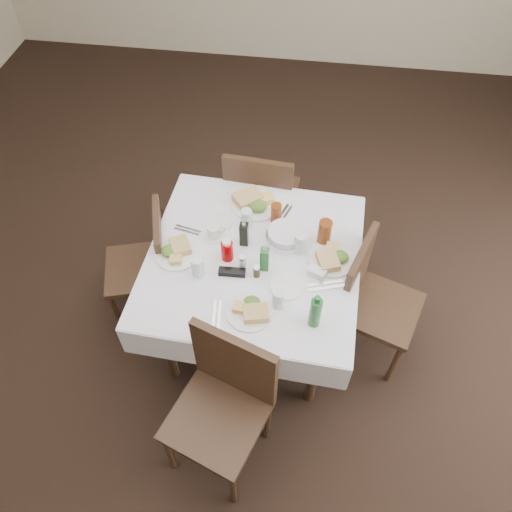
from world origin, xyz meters
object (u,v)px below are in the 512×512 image
at_px(ketchup_bottle, 227,250).
at_px(oil_cruet_dark, 244,233).
at_px(dining_table, 253,266).
at_px(oil_cruet_green, 265,258).
at_px(water_e, 301,243).
at_px(water_w, 198,267).
at_px(chair_east, 370,296).
at_px(chair_north, 261,196).
at_px(bread_basket, 286,236).
at_px(chair_south, 225,397).
at_px(coffee_mug, 214,232).
at_px(chair_west, 149,260).
at_px(green_bottle, 315,312).
at_px(water_n, 247,218).
at_px(water_s, 279,299).

bearing_deg(ketchup_bottle, oil_cruet_dark, 57.70).
distance_m(dining_table, oil_cruet_green, 0.20).
relative_size(water_e, water_w, 1.05).
height_order(chair_east, oil_cruet_dark, oil_cruet_dark).
xyz_separation_m(chair_north, bread_basket, (0.22, -0.56, 0.26)).
bearing_deg(oil_cruet_dark, dining_table, -53.81).
bearing_deg(chair_south, oil_cruet_dark, 91.99).
xyz_separation_m(oil_cruet_green, coffee_mug, (-0.32, 0.18, -0.05)).
distance_m(water_w, ketchup_bottle, 0.19).
height_order(dining_table, chair_south, chair_south).
bearing_deg(chair_east, chair_west, 175.96).
height_order(bread_basket, ketchup_bottle, ketchup_bottle).
bearing_deg(water_w, coffee_mug, 83.28).
distance_m(dining_table, chair_south, 0.76).
distance_m(chair_north, chair_west, 0.88).
height_order(coffee_mug, green_bottle, green_bottle).
bearing_deg(dining_table, water_w, -149.50).
bearing_deg(green_bottle, chair_north, 110.81).
bearing_deg(dining_table, bread_basket, 41.36).
xyz_separation_m(chair_east, chair_west, (-1.37, 0.10, -0.03)).
height_order(water_e, bread_basket, water_e).
distance_m(chair_east, chair_west, 1.38).
bearing_deg(water_w, bread_basket, 34.93).
relative_size(chair_west, water_e, 6.29).
xyz_separation_m(chair_west, water_e, (0.94, -0.02, 0.34)).
bearing_deg(chair_east, oil_cruet_dark, 173.29).
relative_size(water_n, water_s, 1.02).
height_order(chair_south, water_w, chair_south).
bearing_deg(water_e, chair_west, 178.76).
bearing_deg(chair_east, dining_table, -179.98).
distance_m(bread_basket, green_bottle, 0.57).
distance_m(dining_table, bread_basket, 0.26).
bearing_deg(chair_south, oil_cruet_green, 80.90).
bearing_deg(chair_north, water_s, -77.45).
distance_m(chair_north, water_e, 0.76).
distance_m(water_e, oil_cruet_dark, 0.32).
bearing_deg(water_e, oil_cruet_green, -140.96).
xyz_separation_m(chair_east, oil_cruet_dark, (-0.76, 0.09, 0.33)).
height_order(chair_west, ketchup_bottle, ketchup_bottle).
distance_m(chair_east, bread_basket, 0.62).
relative_size(water_s, oil_cruet_green, 0.60).
height_order(chair_east, water_e, chair_east).
distance_m(chair_south, water_e, 0.92).
relative_size(chair_east, bread_basket, 3.88).
height_order(chair_south, water_s, chair_south).
relative_size(chair_east, water_n, 7.45).
distance_m(chair_east, water_n, 0.86).
relative_size(chair_east, water_w, 6.98).
height_order(chair_south, coffee_mug, chair_south).
height_order(dining_table, chair_north, chair_north).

